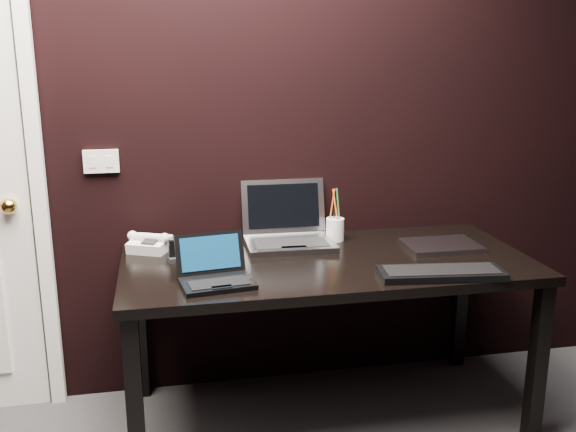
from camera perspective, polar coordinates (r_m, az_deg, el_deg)
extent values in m
plane|color=black|center=(2.92, -4.15, 8.80)|extent=(4.00, 0.00, 4.00)
cube|color=white|center=(2.95, -21.30, 2.51)|extent=(0.06, 0.05, 2.11)
sphere|color=gold|center=(2.95, -23.59, 0.79)|extent=(0.07, 0.07, 0.07)
cube|color=silver|center=(2.92, -16.27, 4.69)|extent=(0.15, 0.02, 0.10)
cube|color=silver|center=(2.91, -16.98, 4.62)|extent=(0.03, 0.01, 0.05)
cube|color=silver|center=(2.90, -15.60, 4.70)|extent=(0.03, 0.01, 0.05)
cube|color=black|center=(2.71, 3.49, -4.20)|extent=(1.70, 0.80, 0.04)
cube|color=black|center=(2.47, -13.45, -16.06)|extent=(0.06, 0.06, 0.70)
cube|color=black|center=(2.86, 21.30, -12.16)|extent=(0.06, 0.06, 0.70)
cube|color=black|center=(3.09, -13.07, -9.51)|extent=(0.06, 0.06, 0.70)
cube|color=black|center=(3.42, 15.04, -7.26)|extent=(0.06, 0.06, 0.70)
cube|color=black|center=(2.41, -6.28, -5.98)|extent=(0.29, 0.22, 0.02)
cube|color=black|center=(2.38, -6.17, -5.91)|extent=(0.23, 0.13, 0.00)
cube|color=black|center=(2.34, -5.90, -6.30)|extent=(0.08, 0.04, 0.00)
cube|color=black|center=(2.49, -6.94, -3.26)|extent=(0.27, 0.09, 0.15)
cube|color=#0A2C4B|center=(2.48, -6.91, -3.26)|extent=(0.23, 0.07, 0.12)
cube|color=gray|center=(2.85, 0.17, -2.49)|extent=(0.39, 0.29, 0.03)
cube|color=black|center=(2.82, 0.29, -2.39)|extent=(0.32, 0.16, 0.00)
cube|color=gray|center=(2.75, 0.56, -2.83)|extent=(0.11, 0.05, 0.00)
cube|color=#98999D|center=(2.98, -0.42, 0.90)|extent=(0.39, 0.08, 0.24)
cube|color=black|center=(2.98, -0.40, 0.91)|extent=(0.33, 0.06, 0.20)
cube|color=black|center=(2.55, 13.45, -4.96)|extent=(0.50, 0.22, 0.03)
cube|color=black|center=(2.55, 13.47, -4.64)|extent=(0.45, 0.18, 0.00)
cube|color=#9B9CA1|center=(2.92, 13.45, -2.57)|extent=(0.33, 0.24, 0.02)
cube|color=white|center=(2.85, -12.18, -2.55)|extent=(0.21, 0.20, 0.07)
cylinder|color=silver|center=(2.83, -12.30, -1.83)|extent=(0.15, 0.09, 0.03)
sphere|color=silver|center=(2.87, -13.66, -1.72)|extent=(0.06, 0.06, 0.04)
sphere|color=silver|center=(2.80, -10.91, -1.94)|extent=(0.06, 0.06, 0.04)
cube|color=black|center=(2.80, -12.23, -2.26)|extent=(0.08, 0.07, 0.01)
cube|color=black|center=(2.70, -10.10, -3.05)|extent=(0.05, 0.03, 0.09)
cube|color=black|center=(2.69, -10.01, -3.85)|extent=(0.06, 0.05, 0.02)
cylinder|color=white|center=(2.95, 4.20, -1.19)|extent=(0.10, 0.10, 0.10)
cylinder|color=#D25713|center=(2.92, 3.95, 0.97)|extent=(0.02, 0.03, 0.15)
cylinder|color=#23833E|center=(2.92, 4.48, 0.95)|extent=(0.02, 0.02, 0.16)
cylinder|color=black|center=(2.93, 4.19, 1.02)|extent=(0.01, 0.02, 0.16)
cylinder|color=#F15516|center=(2.91, 4.23, 0.90)|extent=(0.03, 0.03, 0.15)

